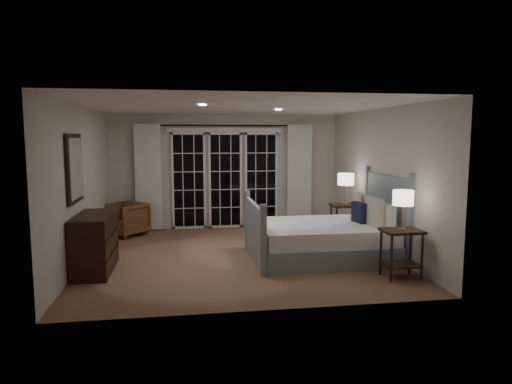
{
  "coord_description": "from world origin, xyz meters",
  "views": [
    {
      "loc": [
        -0.89,
        -7.52,
        2.01
      ],
      "look_at": [
        0.34,
        0.27,
        1.05
      ],
      "focal_mm": 32.0,
      "sensor_mm": 36.0,
      "label": 1
    }
  ],
  "objects": [
    {
      "name": "nightstand_left",
      "position": [
        2.14,
        -1.58,
        0.46
      ],
      "size": [
        0.54,
        0.43,
        0.7
      ],
      "color": "#311A10",
      "rests_on": "floor"
    },
    {
      "name": "ceiling",
      "position": [
        0.0,
        0.0,
        2.5
      ],
      "size": [
        5.0,
        5.0,
        0.0
      ],
      "primitive_type": "plane",
      "rotation": [
        3.14,
        0.0,
        0.0
      ],
      "color": "white",
      "rests_on": "wall_back"
    },
    {
      "name": "lamp_right",
      "position": [
        2.19,
        0.88,
        1.18
      ],
      "size": [
        0.31,
        0.31,
        0.6
      ],
      "color": "tan",
      "rests_on": "nightstand_right"
    },
    {
      "name": "mirror",
      "position": [
        -2.47,
        -0.57,
        1.55
      ],
      "size": [
        0.05,
        0.85,
        1.0
      ],
      "color": "#311A10",
      "rests_on": "wall_left"
    },
    {
      "name": "wall_right",
      "position": [
        2.5,
        0.0,
        1.25
      ],
      "size": [
        0.02,
        5.0,
        2.5
      ],
      "primitive_type": "cube",
      "color": "silver",
      "rests_on": "floor"
    },
    {
      "name": "curtain_rod",
      "position": [
        0.0,
        2.4,
        2.25
      ],
      "size": [
        3.5,
        0.03,
        0.03
      ],
      "primitive_type": "cylinder",
      "rotation": [
        0.0,
        1.57,
        0.0
      ],
      "color": "black",
      "rests_on": "wall_back"
    },
    {
      "name": "dresser",
      "position": [
        -2.23,
        -0.57,
        0.43
      ],
      "size": [
        0.52,
        1.22,
        0.86
      ],
      "color": "#311A10",
      "rests_on": "floor"
    },
    {
      "name": "wall_back",
      "position": [
        0.0,
        2.5,
        1.25
      ],
      "size": [
        5.0,
        0.02,
        2.5
      ],
      "primitive_type": "cube",
      "color": "silver",
      "rests_on": "floor"
    },
    {
      "name": "curtain_left",
      "position": [
        -1.65,
        2.38,
        1.15
      ],
      "size": [
        0.55,
        0.1,
        2.25
      ],
      "primitive_type": "cube",
      "color": "white",
      "rests_on": "curtain_rod"
    },
    {
      "name": "downlight_a",
      "position": [
        0.8,
        0.6,
        2.49
      ],
      "size": [
        0.12,
        0.12,
        0.01
      ],
      "primitive_type": "cylinder",
      "color": "white",
      "rests_on": "ceiling"
    },
    {
      "name": "wall_left",
      "position": [
        -2.5,
        0.0,
        1.25
      ],
      "size": [
        0.02,
        5.0,
        2.5
      ],
      "primitive_type": "cube",
      "color": "silver",
      "rests_on": "floor"
    },
    {
      "name": "french_doors",
      "position": [
        0.0,
        2.46,
        1.09
      ],
      "size": [
        2.5,
        0.04,
        2.2
      ],
      "color": "black",
      "rests_on": "wall_back"
    },
    {
      "name": "lamp_left",
      "position": [
        2.14,
        -1.58,
        1.15
      ],
      "size": [
        0.29,
        0.29,
        0.56
      ],
      "color": "tan",
      "rests_on": "nightstand_left"
    },
    {
      "name": "downlight_b",
      "position": [
        -0.6,
        -0.4,
        2.49
      ],
      "size": [
        0.12,
        0.12,
        0.01
      ],
      "primitive_type": "cylinder",
      "color": "white",
      "rests_on": "ceiling"
    },
    {
      "name": "floor",
      "position": [
        0.0,
        0.0,
        0.0
      ],
      "size": [
        5.0,
        5.0,
        0.0
      ],
      "primitive_type": "plane",
      "color": "#855D47",
      "rests_on": "ground"
    },
    {
      "name": "nightstand_right",
      "position": [
        2.19,
        0.88,
        0.47
      ],
      "size": [
        0.54,
        0.43,
        0.7
      ],
      "color": "#311A10",
      "rests_on": "floor"
    },
    {
      "name": "curtain_right",
      "position": [
        1.65,
        2.38,
        1.15
      ],
      "size": [
        0.55,
        0.1,
        2.25
      ],
      "primitive_type": "cube",
      "color": "white",
      "rests_on": "curtain_rod"
    },
    {
      "name": "wall_front",
      "position": [
        0.0,
        -2.5,
        1.25
      ],
      "size": [
        5.0,
        0.02,
        2.5
      ],
      "primitive_type": "cube",
      "color": "silver",
      "rests_on": "floor"
    },
    {
      "name": "armchair",
      "position": [
        -2.1,
        1.94,
        0.34
      ],
      "size": [
        1.03,
        1.04,
        0.68
      ],
      "primitive_type": "imported",
      "rotation": [
        0.0,
        0.0,
        -0.72
      ],
      "color": "brown",
      "rests_on": "floor"
    },
    {
      "name": "bed",
      "position": [
        1.41,
        -0.35,
        0.34
      ],
      "size": [
        2.33,
        1.68,
        1.36
      ],
      "color": "gray",
      "rests_on": "floor"
    }
  ]
}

